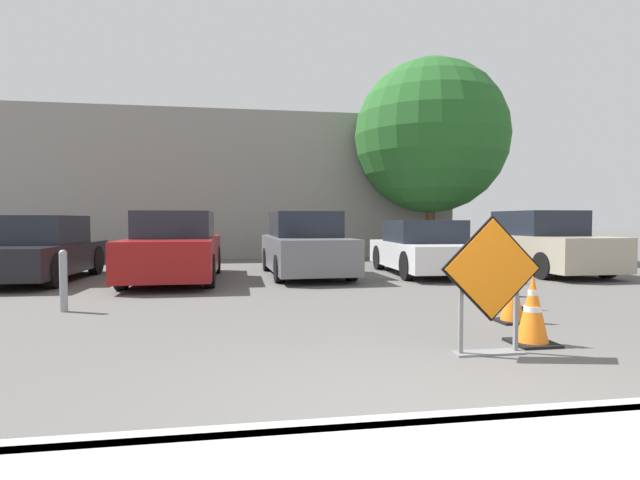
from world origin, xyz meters
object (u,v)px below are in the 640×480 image
Objects in this scene: parked_car_nearest at (37,251)px; traffic_cone_nearest at (533,310)px; parked_car_second at (175,248)px; traffic_cone_fourth at (502,275)px; parked_car_fifth at (540,245)px; road_closed_sign at (491,281)px; parked_car_fourth at (424,249)px; parked_car_third at (305,246)px; traffic_cone_third at (511,287)px; traffic_cone_second at (512,295)px; bollard_nearest at (63,279)px.

traffic_cone_nearest is at bearing 139.59° from parked_car_nearest.
parked_car_nearest is at bearing -6.79° from parked_car_second.
traffic_cone_fourth is 0.18× the size of parked_car_fifth.
road_closed_sign reaches higher than parked_car_fourth.
parked_car_third is at bearing -4.67° from parked_car_fifth.
traffic_cone_third is 5.70m from parked_car_third.
traffic_cone_nearest reaches higher than traffic_cone_third.
parked_car_nearest reaches higher than traffic_cone_nearest.
parked_car_fifth reaches higher than traffic_cone_fourth.
parked_car_second is (3.03, -0.37, 0.05)m from parked_car_nearest.
traffic_cone_nearest is at bearing 55.33° from parked_car_fifth.
parked_car_fifth is (5.17, 7.11, -0.03)m from road_closed_sign.
parked_car_nearest reaches higher than traffic_cone_second.
bollard_nearest is at bearing -177.07° from traffic_cone_fourth.
bollard_nearest reaches higher than traffic_cone_third.
parked_car_third is at bearing 128.07° from traffic_cone_fourth.
parked_car_third is at bearing 96.73° from road_closed_sign.
parked_car_second reaches higher than traffic_cone_third.
bollard_nearest is (-6.16, 1.78, 0.12)m from traffic_cone_second.
traffic_cone_third is at bearing 65.13° from traffic_cone_nearest.
parked_car_fifth is at bearing 54.20° from traffic_cone_second.
parked_car_nearest is (-6.93, 7.31, -0.08)m from road_closed_sign.
traffic_cone_third is at bearing 55.74° from road_closed_sign.
road_closed_sign is 0.31× the size of parked_car_second.
traffic_cone_second is 6.00m from parked_car_fourth.
traffic_cone_third is 5.01m from parked_car_fourth.
traffic_cone_fourth reaches higher than traffic_cone_third.
traffic_cone_nearest is 1.12× the size of traffic_cone_third.
parked_car_fourth is at bearing 79.87° from traffic_cone_second.
traffic_cone_second is at bearing 69.43° from traffic_cone_nearest.
traffic_cone_third is (0.53, 0.93, -0.03)m from traffic_cone_second.
parked_car_fourth reaches higher than traffic_cone_second.
parked_car_nearest is at bearing 133.51° from road_closed_sign.
traffic_cone_fourth is 7.23m from bollard_nearest.
traffic_cone_second is at bearing 53.06° from road_closed_sign.
parked_car_nearest is at bearing 150.07° from traffic_cone_third.
parked_car_third reaches higher than traffic_cone_fourth.
traffic_cone_second is 1.10× the size of traffic_cone_third.
traffic_cone_second reaches higher than traffic_cone_third.
traffic_cone_fourth is 6.93m from parked_car_second.
parked_car_third is 0.99× the size of parked_car_fifth.
parked_car_second reaches higher than road_closed_sign.
road_closed_sign is 1.82× the size of traffic_cone_nearest.
bollard_nearest reaches higher than traffic_cone_fourth.
traffic_cone_nearest is at bearing -114.87° from traffic_cone_third.
parked_car_second is at bearing 72.66° from bollard_nearest.
traffic_cone_fourth is at bearing 160.00° from parked_car_nearest.
road_closed_sign is 10.07m from parked_car_nearest.
parked_car_second is at bearing -0.03° from parked_car_fifth.
parked_car_nearest is 0.94× the size of parked_car_second.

